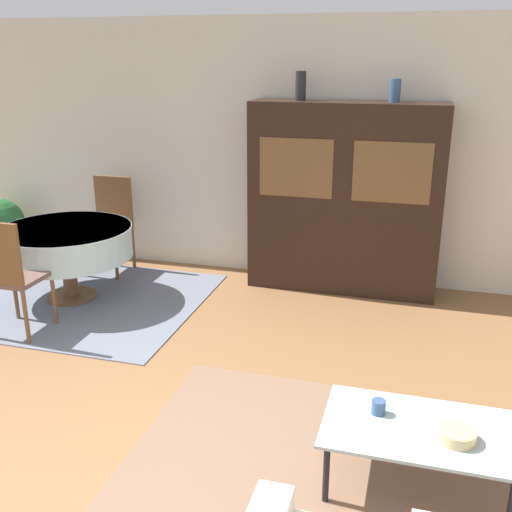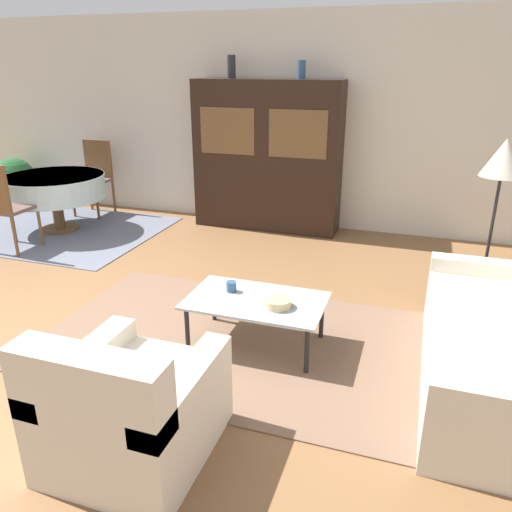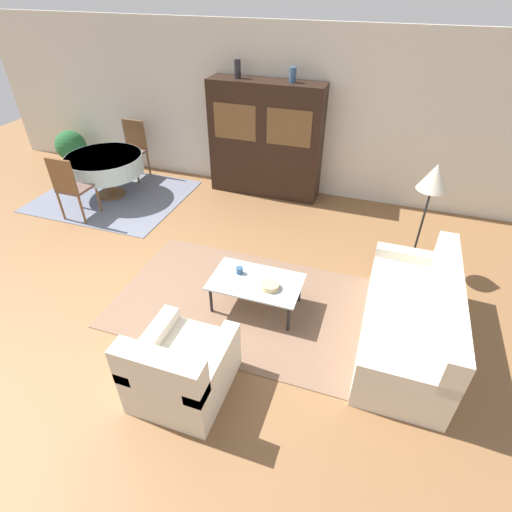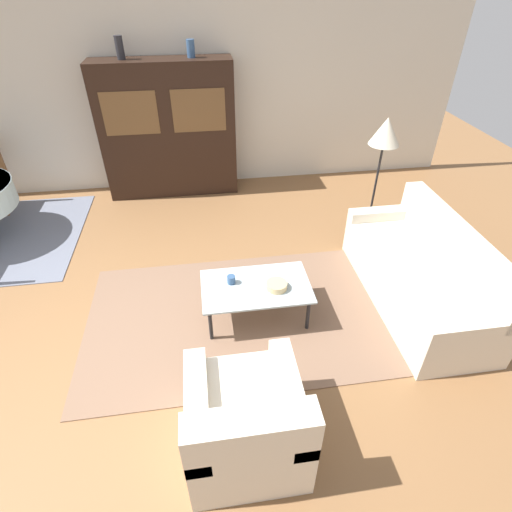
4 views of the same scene
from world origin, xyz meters
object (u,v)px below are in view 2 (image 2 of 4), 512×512
Objects in this scene: floor_lamp at (503,166)px; vase_tall at (231,67)px; cup at (231,286)px; armchair at (130,409)px; couch at (501,347)px; dining_chair_far at (95,173)px; coffee_table at (256,303)px; vase_short at (301,70)px; potted_plant at (15,178)px; bowl at (277,303)px; dining_chair_near at (3,203)px; display_cabinet at (267,156)px; dining_table at (54,187)px.

floor_lamp is 5.42× the size of vase_tall.
cup is at bearing -145.95° from floor_lamp.
couch is at bearing 34.05° from armchair.
floor_lamp reaches higher than dining_chair_far.
coffee_table is 2.40m from floor_lamp.
armchair is 4.61m from vase_short.
coffee_table is at bearing 78.61° from armchair.
vase_short is 0.29× the size of potted_plant.
floor_lamp is at bearing -11.45° from potted_plant.
bowl is (0.19, -0.06, 0.07)m from coffee_table.
dining_chair_near is 5.13× the size of bowl.
dining_chair_near reaches higher than armchair.
armchair is at bearing 127.17° from dining_chair_far.
bowl is at bearing -29.09° from potted_plant.
cup is 0.39× the size of vase_short.
vase_tall is at bearing 3.39° from potted_plant.
display_cabinet is 2.97m from cup.
vase_tall is (2.08, 1.03, 1.45)m from dining_table.
armchair is 0.86× the size of dining_chair_far.
potted_plant is (-5.02, 2.79, -0.00)m from bowl.
cup is at bearing -29.98° from potted_plant.
dining_chair_far reaches higher than potted_plant.
display_cabinet is 9.34× the size of bowl.
potted_plant is (-1.44, 1.69, -0.17)m from dining_chair_near.
dining_chair_far is at bearing 1.54° from potted_plant.
dining_chair_far reaches higher than coffee_table.
armchair reaches higher than coffee_table.
bowl is (-1.54, -1.46, -0.84)m from floor_lamp.
cup is at bearing -69.24° from vase_tall.
coffee_table is at bearing -29.29° from dining_table.
armchair is 0.70× the size of dining_table.
dining_chair_far is 3.29m from vase_short.
display_cabinet is 3.22m from bowl.
armchair is 1.21× the size of potted_plant.
potted_plant is at bearing 130.38° from dining_chair_near.
dining_chair_far reaches higher than armchair.
bowl is 5.74m from potted_plant.
floor_lamp is (2.00, 2.75, 0.96)m from armchair.
floor_lamp reaches higher than coffee_table.
bowl is at bearing -17.10° from dining_chair_near.
potted_plant is (-1.44, -0.04, -0.17)m from dining_chair_far.
cup reaches higher than bowl.
floor_lamp is (5.12, 0.36, 0.67)m from dining_chair_near.
vase_short reaches higher than dining_chair_far.
dining_chair_near is 3.31m from cup.
coffee_table is (0.27, 1.35, 0.05)m from armchair.
vase_tall is at bearing 42.42° from dining_chair_near.
display_cabinet is (-0.84, 2.94, 0.59)m from coffee_table.
dining_chair_far is 0.70× the size of floor_lamp.
cup is at bearing 139.59° from dining_chair_far.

